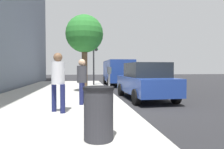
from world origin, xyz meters
TOP-DOWN VIEW (x-y plane):
  - ground_plane at (0.00, 0.00)m, footprint 80.00×80.00m
  - sidewalk_slab at (0.00, 3.00)m, footprint 28.00×6.00m
  - parking_meter at (-0.01, 0.63)m, footprint 0.36×0.12m
  - pedestrian_at_meter at (0.07, 1.67)m, footprint 0.52×0.37m
  - pedestrian_bystander at (-1.29, 2.38)m, footprint 0.42×0.44m
  - parked_sedan_near at (1.71, -1.35)m, footprint 4.45×2.07m
  - parked_van_far at (9.65, -1.35)m, footprint 5.21×2.14m
  - street_tree at (3.86, 1.54)m, footprint 2.13×2.13m
  - traffic_signal at (8.69, 0.68)m, footprint 0.24×0.44m
  - trash_bin at (-3.83, 1.33)m, footprint 0.59×0.59m

SIDE VIEW (x-z plane):
  - ground_plane at x=0.00m, z-range 0.00..0.00m
  - sidewalk_slab at x=0.00m, z-range 0.00..0.15m
  - trash_bin at x=-3.83m, z-range 0.15..1.16m
  - parked_sedan_near at x=1.71m, z-range 0.01..1.78m
  - pedestrian_at_meter at x=0.07m, z-range 0.29..2.00m
  - parking_meter at x=-0.01m, z-range 0.46..1.87m
  - pedestrian_bystander at x=-1.29m, z-range 0.33..2.16m
  - parked_van_far at x=9.65m, z-range 0.17..2.35m
  - traffic_signal at x=8.69m, z-range 0.78..4.38m
  - street_tree at x=3.86m, z-range 1.22..5.60m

